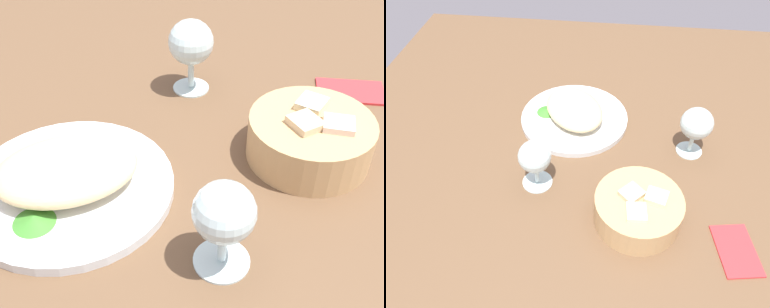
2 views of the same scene
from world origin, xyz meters
TOP-DOWN VIEW (x-y plane):
  - ground_plane at (0.00, 0.00)cm, footprint 140.00×140.00cm
  - plate at (-15.43, -10.34)cm, footprint 26.99×26.99cm
  - omelette at (-15.43, -10.34)cm, footprint 22.23×20.59cm
  - lettuce_garnish at (-16.22, -17.56)cm, footprint 5.15×5.15cm
  - bread_basket at (13.20, 5.70)cm, footprint 17.07×17.07cm
  - wine_glass_near at (6.15, -15.72)cm, footprint 6.85×6.85cm
  - wine_glass_far at (-7.53, 17.84)cm, footprint 7.26×7.26cm
  - folded_napkin at (18.24, 24.26)cm, footprint 12.02×8.74cm

SIDE VIEW (x-z plane):
  - ground_plane at x=0.00cm, z-range -2.00..0.00cm
  - folded_napkin at x=18.24cm, z-range 0.00..0.80cm
  - plate at x=-15.43cm, z-range 0.00..1.40cm
  - lettuce_garnish at x=-16.22cm, z-range 1.40..2.48cm
  - bread_basket at x=13.20cm, z-range -0.36..6.93cm
  - omelette at x=-15.43cm, z-range 1.40..6.14cm
  - wine_glass_near at x=6.15cm, z-range 1.69..13.16cm
  - wine_glass_far at x=-7.53cm, z-range 1.97..14.16cm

